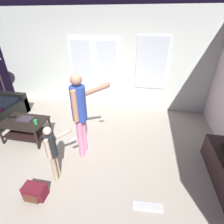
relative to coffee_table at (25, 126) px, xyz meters
The scene contains 10 objects.
ground_plane 1.30m from the coffee_table, 17.57° to the right, with size 6.31×4.97×0.02m, color #ADA594.
wall_back_with_doors 2.60m from the coffee_table, 59.58° to the left, with size 6.31×0.09×2.76m.
coffee_table is the anchor object (origin of this frame).
person_adult 1.58m from the coffee_table, ahead, with size 0.71×0.47×1.67m.
person_child 1.50m from the coffee_table, 36.09° to the right, with size 0.43×0.36×1.06m.
backpack 1.64m from the coffee_table, 51.45° to the right, with size 0.34×0.23×0.23m.
loose_keyboard 2.96m from the coffee_table, 21.96° to the right, with size 0.45×0.16×0.02m.
laptop_closed 0.15m from the coffee_table, 82.06° to the left, with size 0.32×0.25×0.03m, color #352C36.
cup_near_edge 0.39m from the coffee_table, 10.28° to the right, with size 0.07×0.07×0.10m, color #2F924D.
tv_remote_black 0.38m from the coffee_table, 167.90° to the left, with size 0.17×0.05×0.02m, color black.
Camera 1 is at (1.31, -2.24, 2.44)m, focal length 26.56 mm.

